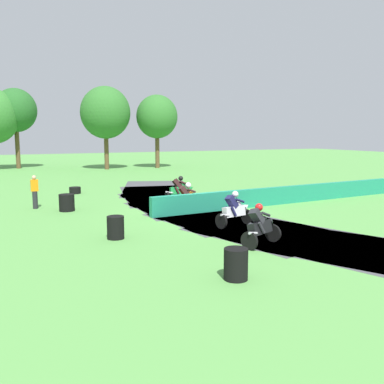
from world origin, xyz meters
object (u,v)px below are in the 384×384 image
(motorcycle_chase_orange, at_px, (188,198))
(tire_stack_far, at_px, (236,264))
(tire_stack_near, at_px, (75,190))
(tire_stack_mid_a, at_px, (67,203))
(motorcycle_fourth_black, at_px, (261,225))
(motorcycle_trailing_white, at_px, (235,210))
(tire_stack_mid_b, at_px, (116,227))
(track_marshal, at_px, (35,192))
(traffic_cone, at_px, (268,191))
(motorcycle_lead_green, at_px, (180,189))

(motorcycle_chase_orange, relative_size, tire_stack_far, 2.10)
(tire_stack_near, distance_m, tire_stack_far, 17.17)
(tire_stack_mid_a, bearing_deg, tire_stack_near, 76.86)
(motorcycle_chase_orange, height_order, motorcycle_fourth_black, motorcycle_chase_orange)
(motorcycle_chase_orange, height_order, motorcycle_trailing_white, motorcycle_trailing_white)
(tire_stack_near, xyz_separation_m, tire_stack_mid_b, (-0.60, -11.82, 0.20))
(tire_stack_near, distance_m, tire_stack_mid_a, 5.87)
(motorcycle_chase_orange, distance_m, track_marshal, 7.50)
(track_marshal, bearing_deg, motorcycle_fourth_black, -58.98)
(motorcycle_trailing_white, bearing_deg, traffic_cone, 46.35)
(tire_stack_mid_a, distance_m, tire_stack_far, 11.68)
(tire_stack_mid_b, bearing_deg, motorcycle_lead_green, 50.81)
(motorcycle_lead_green, xyz_separation_m, motorcycle_chase_orange, (-0.93, -3.02, 0.01))
(motorcycle_fourth_black, relative_size, tire_stack_mid_b, 2.08)
(motorcycle_trailing_white, xyz_separation_m, traffic_cone, (6.04, 6.33, -0.44))
(motorcycle_fourth_black, bearing_deg, motorcycle_chase_orange, 88.18)
(traffic_cone, bearing_deg, track_marshal, 175.13)
(traffic_cone, bearing_deg, tire_stack_mid_a, -178.98)
(motorcycle_chase_orange, xyz_separation_m, motorcycle_trailing_white, (0.49, -3.43, 0.00))
(tire_stack_mid_b, bearing_deg, motorcycle_chase_orange, 38.37)
(motorcycle_fourth_black, relative_size, tire_stack_near, 2.43)
(track_marshal, bearing_deg, tire_stack_mid_a, -45.15)
(motorcycle_lead_green, height_order, motorcycle_trailing_white, motorcycle_trailing_white)
(tire_stack_near, distance_m, track_marshal, 5.17)
(motorcycle_lead_green, relative_size, tire_stack_far, 2.13)
(motorcycle_lead_green, distance_m, tire_stack_mid_a, 6.00)
(traffic_cone, bearing_deg, motorcycle_trailing_white, -133.65)
(motorcycle_fourth_black, xyz_separation_m, tire_stack_far, (-2.45, -2.50, -0.25))
(motorcycle_chase_orange, relative_size, tire_stack_near, 2.45)
(motorcycle_lead_green, xyz_separation_m, tire_stack_near, (-4.65, 5.38, -0.45))
(motorcycle_fourth_black, bearing_deg, tire_stack_mid_a, 118.54)
(motorcycle_chase_orange, relative_size, track_marshal, 1.03)
(tire_stack_far, bearing_deg, motorcycle_fourth_black, 45.61)
(motorcycle_fourth_black, distance_m, tire_stack_far, 3.51)
(motorcycle_trailing_white, distance_m, traffic_cone, 8.76)
(motorcycle_chase_orange, relative_size, traffic_cone, 3.82)
(tire_stack_near, xyz_separation_m, tire_stack_far, (1.07, -17.14, 0.20))
(motorcycle_lead_green, bearing_deg, motorcycle_chase_orange, -107.14)
(motorcycle_fourth_black, bearing_deg, tire_stack_near, 103.53)
(tire_stack_mid_a, xyz_separation_m, traffic_cone, (11.58, 0.21, -0.18))
(tire_stack_mid_b, bearing_deg, tire_stack_mid_a, 96.84)
(tire_stack_mid_b, bearing_deg, motorcycle_fourth_black, -34.29)
(tire_stack_mid_a, distance_m, tire_stack_mid_b, 6.16)
(tire_stack_mid_b, bearing_deg, motorcycle_trailing_white, -0.10)
(motorcycle_chase_orange, height_order, tire_stack_mid_b, motorcycle_chase_orange)
(motorcycle_trailing_white, height_order, motorcycle_fourth_black, motorcycle_trailing_white)
(tire_stack_near, height_order, tire_stack_mid_b, tire_stack_mid_b)
(motorcycle_trailing_white, xyz_separation_m, tire_stack_near, (-4.21, 11.83, -0.46))
(tire_stack_far, bearing_deg, track_marshal, 106.20)
(traffic_cone, bearing_deg, tire_stack_far, -128.27)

